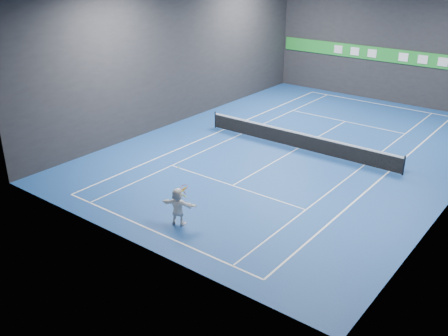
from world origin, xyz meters
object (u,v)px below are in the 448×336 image
Objects in this scene: tennis_ball at (178,167)px; tennis_net at (298,140)px; tennis_racket at (184,189)px; player at (178,206)px.

tennis_ball is 10.82m from tennis_net.
tennis_racket is (0.78, -10.76, 1.20)m from tennis_net.
player is 1.73m from tennis_ball.
tennis_racket is (0.41, -0.14, -0.81)m from tennis_ball.
player is 25.65× the size of tennis_ball.
tennis_racket is at bearing 168.92° from player.
tennis_net is at bearing 94.16° from tennis_racket.
tennis_net is 21.56× the size of tennis_racket.
player is 0.97m from tennis_racket.
tennis_ball is at bearing -88.01° from tennis_net.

